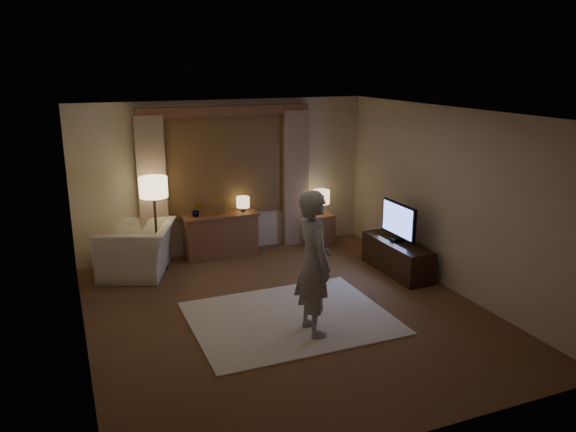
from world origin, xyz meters
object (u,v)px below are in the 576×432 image
sideboard (221,236)px  tv_stand (397,257)px  person (313,263)px  armchair (138,249)px  side_table (321,229)px

sideboard → tv_stand: size_ratio=0.86×
tv_stand → person: 2.56m
sideboard → armchair: (-1.41, -0.27, 0.04)m
sideboard → armchair: 1.44m
sideboard → armchair: size_ratio=1.00×
armchair → tv_stand: 4.03m
armchair → tv_stand: armchair is taller
sideboard → person: bearing=-85.3°
armchair → person: size_ratio=0.68×
tv_stand → person: person is taller
person → side_table: bearing=-27.1°
side_table → tv_stand: (0.49, -1.72, -0.03)m
tv_stand → armchair: bearing=158.2°
tv_stand → person: size_ratio=0.79×
sideboard → side_table: 1.84m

